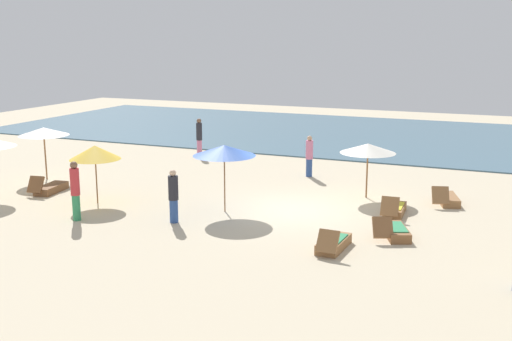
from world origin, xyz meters
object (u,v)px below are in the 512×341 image
at_px(lounger_0, 50,188).
at_px(person_2, 75,190).
at_px(lounger_2, 394,209).
at_px(lounger_4, 333,243).
at_px(lounger_3, 447,199).
at_px(person_1, 173,196).
at_px(umbrella_0, 368,148).
at_px(lounger_1, 395,231).
at_px(person_3, 309,156).
at_px(umbrella_1, 224,150).
at_px(person_4, 199,137).
at_px(umbrella_5, 95,152).
at_px(umbrella_3, 44,132).

xyz_separation_m(lounger_0, person_2, (3.30, -2.54, 0.83)).
bearing_deg(lounger_2, lounger_0, -170.56).
bearing_deg(lounger_2, lounger_4, -102.33).
relative_size(lounger_3, person_1, 1.03).
xyz_separation_m(umbrella_0, lounger_1, (1.84, -4.21, -1.65)).
height_order(lounger_0, person_2, person_2).
relative_size(lounger_3, lounger_4, 1.05).
relative_size(umbrella_0, person_2, 1.04).
bearing_deg(person_3, umbrella_1, -98.46).
distance_m(person_3, person_4, 6.71).
xyz_separation_m(umbrella_0, umbrella_1, (-3.96, -3.71, 0.27)).
relative_size(umbrella_1, person_2, 1.18).
xyz_separation_m(umbrella_5, lounger_1, (10.42, 0.29, -1.65)).
bearing_deg(person_3, lounger_2, -44.78).
relative_size(person_3, person_4, 0.93).
distance_m(lounger_0, lounger_3, 14.65).
xyz_separation_m(lounger_1, lounger_4, (-1.36, -1.78, 0.00)).
bearing_deg(person_2, person_4, 97.59).
bearing_deg(lounger_2, lounger_1, -78.98).
distance_m(umbrella_0, umbrella_1, 5.43).
xyz_separation_m(umbrella_3, lounger_3, (15.71, 2.46, -1.82)).
bearing_deg(person_3, person_2, -118.38).
xyz_separation_m(umbrella_3, lounger_0, (1.67, -1.75, -1.82)).
relative_size(lounger_1, person_4, 0.94).
height_order(umbrella_1, person_4, umbrella_1).
xyz_separation_m(umbrella_1, lounger_4, (4.44, -2.28, -1.92)).
bearing_deg(person_3, umbrella_3, -154.37).
distance_m(lounger_3, person_2, 12.71).
relative_size(umbrella_1, person_4, 1.22).
relative_size(lounger_1, person_2, 0.91).
xyz_separation_m(umbrella_5, lounger_3, (11.42, 4.77, -1.66)).
bearing_deg(person_4, person_2, -82.41).
height_order(umbrella_3, person_4, umbrella_3).
bearing_deg(umbrella_1, lounger_3, 30.30).
bearing_deg(umbrella_0, person_2, -140.62).
height_order(person_1, person_3, person_3).
distance_m(umbrella_1, umbrella_5, 4.70).
xyz_separation_m(umbrella_5, person_3, (5.55, 7.02, -0.95)).
bearing_deg(umbrella_1, umbrella_5, -170.25).
relative_size(umbrella_1, lounger_2, 1.37).
distance_m(umbrella_1, lounger_2, 5.97).
xyz_separation_m(lounger_4, person_2, (-8.38, -0.49, 0.83)).
distance_m(umbrella_0, lounger_2, 2.84).
relative_size(lounger_1, person_3, 1.02).
distance_m(umbrella_3, lounger_1, 14.95).
height_order(umbrella_5, lounger_3, umbrella_5).
bearing_deg(umbrella_3, lounger_0, -46.33).
bearing_deg(lounger_2, person_2, -153.49).
xyz_separation_m(umbrella_5, person_1, (3.68, -0.96, -0.96)).
relative_size(umbrella_3, lounger_2, 1.29).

